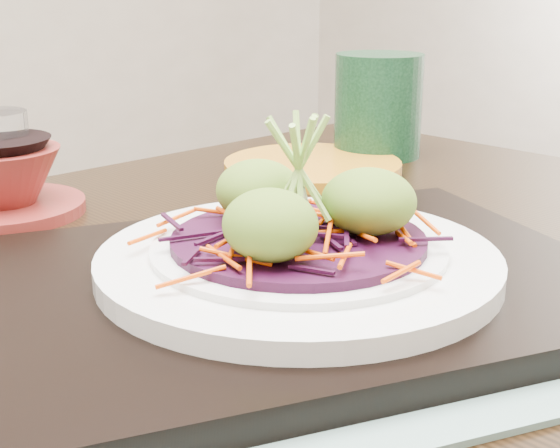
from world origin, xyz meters
TOP-DOWN VIEW (x-y plane):
  - dining_table at (0.07, -0.08)m, footprint 1.17×0.84m
  - placemat at (0.07, -0.17)m, footprint 0.58×0.51m
  - serving_tray at (0.07, -0.17)m, footprint 0.50×0.43m
  - white_plate at (0.07, -0.17)m, footprint 0.28×0.28m
  - cabbage_bed at (0.07, -0.17)m, footprint 0.17×0.17m
  - carrot_julienne at (0.07, -0.17)m, footprint 0.21×0.21m
  - guacamole_scoops at (0.07, -0.17)m, footprint 0.15×0.13m
  - scallion_garnish at (0.07, -0.17)m, footprint 0.06×0.06m
  - terracotta_bowl_set at (-0.01, 0.17)m, footprint 0.19×0.19m
  - yellow_plate at (0.33, 0.12)m, footprint 0.24×0.24m
  - green_jar at (0.45, 0.13)m, footprint 0.12×0.12m

SIDE VIEW (x-z plane):
  - dining_table at x=0.07m, z-range 0.25..0.95m
  - placemat at x=0.07m, z-range 0.69..0.70m
  - yellow_plate at x=0.33m, z-range 0.69..0.70m
  - serving_tray at x=0.07m, z-range 0.70..0.72m
  - terracotta_bowl_set at x=-0.01m, z-range 0.69..0.75m
  - white_plate at x=0.07m, z-range 0.71..0.73m
  - cabbage_bed at x=0.07m, z-range 0.74..0.74m
  - carrot_julienne at x=0.07m, z-range 0.74..0.75m
  - green_jar at x=0.45m, z-range 0.69..0.82m
  - guacamole_scoops at x=0.07m, z-range 0.74..0.79m
  - scallion_garnish at x=0.07m, z-range 0.74..0.83m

